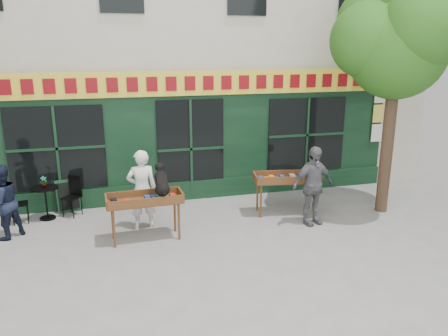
{
  "coord_description": "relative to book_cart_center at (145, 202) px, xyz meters",
  "views": [
    {
      "loc": [
        -1.97,
        -8.37,
        3.85
      ],
      "look_at": [
        0.39,
        0.5,
        1.3
      ],
      "focal_mm": 35.0,
      "sensor_mm": 36.0,
      "label": 1
    }
  ],
  "objects": [
    {
      "name": "ground",
      "position": [
        1.38,
        -0.11,
        -0.82
      ],
      "size": [
        80.0,
        80.0,
        0.0
      ],
      "primitive_type": "plane",
      "color": "slate",
      "rests_on": "ground"
    },
    {
      "name": "dog",
      "position": [
        0.35,
        -0.05,
        0.47
      ],
      "size": [
        0.36,
        0.61,
        0.6
      ],
      "primitive_type": null,
      "rotation": [
        0.0,
        0.0,
        0.04
      ],
      "color": "black",
      "rests_on": "book_cart_center"
    },
    {
      "name": "chalkboard",
      "position": [
        -1.65,
        2.08,
        -0.42
      ],
      "size": [
        0.59,
        0.32,
        0.79
      ],
      "rotation": [
        0.0,
        0.0,
        0.25
      ],
      "color": "black",
      "rests_on": "ground"
    },
    {
      "name": "street_tree",
      "position": [
        5.72,
        0.24,
        3.29
      ],
      "size": [
        3.05,
        2.9,
        5.6
      ],
      "color": "#382619",
      "rests_on": "ground"
    },
    {
      "name": "man_left",
      "position": [
        -2.82,
        0.81,
        -0.04
      ],
      "size": [
        0.96,
        0.96,
        1.57
      ],
      "primitive_type": "imported",
      "rotation": [
        0.0,
        0.0,
        3.91
      ],
      "color": "black",
      "rests_on": "ground"
    },
    {
      "name": "bistro_table",
      "position": [
        -2.12,
        1.71,
        -0.28
      ],
      "size": [
        0.6,
        0.6,
        0.76
      ],
      "color": "black",
      "rests_on": "ground"
    },
    {
      "name": "book_cart_right",
      "position": [
        3.37,
        0.64,
        0.0
      ],
      "size": [
        1.58,
        0.84,
        0.99
      ],
      "rotation": [
        0.0,
        0.0,
        -0.15
      ],
      "color": "brown",
      "rests_on": "ground"
    },
    {
      "name": "bistro_chair_left",
      "position": [
        -2.75,
        1.6,
        -0.26
      ],
      "size": [
        0.42,
        0.41,
        0.95
      ],
      "rotation": [
        0.0,
        0.0,
        1.73
      ],
      "color": "black",
      "rests_on": "ground"
    },
    {
      "name": "man_right",
      "position": [
        3.67,
        -0.11,
        0.07
      ],
      "size": [
        1.11,
        0.63,
        1.78
      ],
      "primitive_type": "imported",
      "rotation": [
        0.0,
        0.0,
        0.2
      ],
      "color": "#57575C",
      "rests_on": "ground"
    },
    {
      "name": "potted_plant",
      "position": [
        -2.12,
        1.71,
        0.08
      ],
      "size": [
        0.17,
        0.14,
        0.27
      ],
      "primitive_type": "imported",
      "rotation": [
        0.0,
        0.0,
        0.42
      ],
      "color": "gray",
      "rests_on": "bistro_table"
    },
    {
      "name": "woman",
      "position": [
        0.0,
        0.65,
        0.05
      ],
      "size": [
        0.66,
        0.45,
        1.75
      ],
      "primitive_type": "imported",
      "rotation": [
        0.0,
        0.0,
        3.18
      ],
      "color": "white",
      "rests_on": "ground"
    },
    {
      "name": "bistro_chair_right",
      "position": [
        -1.51,
        1.83,
        -0.26
      ],
      "size": [
        0.51,
        0.51,
        0.95
      ],
      "rotation": [
        0.0,
        0.0,
        -0.63
      ],
      "color": "black",
      "rests_on": "ground"
    },
    {
      "name": "building",
      "position": [
        1.38,
        5.86,
        4.15
      ],
      "size": [
        14.0,
        7.26,
        10.0
      ],
      "color": "beige",
      "rests_on": "ground"
    },
    {
      "name": "book_cart_center",
      "position": [
        0.0,
        0.0,
        0.0
      ],
      "size": [
        1.52,
        0.68,
        0.99
      ],
      "rotation": [
        0.0,
        0.0,
        0.04
      ],
      "color": "brown",
      "rests_on": "ground"
    }
  ]
}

